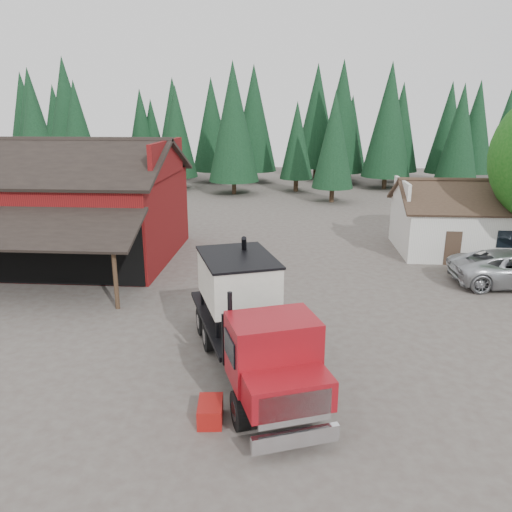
{
  "coord_description": "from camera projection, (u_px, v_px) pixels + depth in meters",
  "views": [
    {
      "loc": [
        2.23,
        -18.44,
        8.73
      ],
      "look_at": [
        0.5,
        4.9,
        1.8
      ],
      "focal_mm": 35.0,
      "sensor_mm": 36.0,
      "label": 1
    }
  ],
  "objects": [
    {
      "name": "farmhouse",
      "position": [
        464.0,
        226.0,
        31.3
      ],
      "size": [
        8.6,
        6.42,
        4.65
      ],
      "color": "silver",
      "rests_on": "ground"
    },
    {
      "name": "conifer_backdrop",
      "position": [
        275.0,
        184.0,
        60.43
      ],
      "size": [
        76.0,
        16.0,
        16.0
      ],
      "primitive_type": null,
      "color": "black",
      "rests_on": "ground"
    },
    {
      "name": "near_pine_d",
      "position": [
        233.0,
        122.0,
        50.97
      ],
      "size": [
        5.28,
        5.28,
        13.4
      ],
      "color": "#382619",
      "rests_on": "ground"
    },
    {
      "name": "near_pine_a",
      "position": [
        36.0,
        135.0,
        46.8
      ],
      "size": [
        4.4,
        4.4,
        11.4
      ],
      "color": "#382619",
      "rests_on": "ground"
    },
    {
      "name": "ground",
      "position": [
        235.0,
        332.0,
        20.27
      ],
      "size": [
        120.0,
        120.0,
        0.0
      ],
      "primitive_type": "plane",
      "color": "#4F443E",
      "rests_on": "ground"
    },
    {
      "name": "equip_box",
      "position": [
        210.0,
        411.0,
        14.45
      ],
      "size": [
        0.8,
        1.16,
        0.6
      ],
      "primitive_type": "cube",
      "rotation": [
        0.0,
        0.0,
        0.1
      ],
      "color": "maroon",
      "rests_on": "ground"
    },
    {
      "name": "near_pine_b",
      "position": [
        334.0,
        140.0,
        46.86
      ],
      "size": [
        3.96,
        3.96,
        10.4
      ],
      "color": "#382619",
      "rests_on": "ground"
    },
    {
      "name": "feed_truck",
      "position": [
        249.0,
        317.0,
        16.81
      ],
      "size": [
        5.53,
        9.72,
        4.26
      ],
      "rotation": [
        0.0,
        0.0,
        0.34
      ],
      "color": "black",
      "rests_on": "ground"
    },
    {
      "name": "red_barn",
      "position": [
        70.0,
        214.0,
        29.76
      ],
      "size": [
        12.8,
        13.63,
        7.18
      ],
      "color": "maroon",
      "rests_on": "ground"
    }
  ]
}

